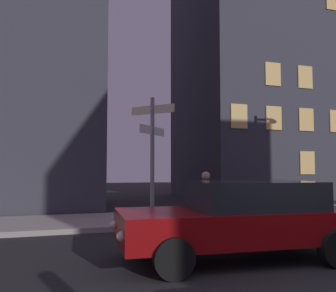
% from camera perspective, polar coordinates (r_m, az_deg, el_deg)
% --- Properties ---
extents(sidewalk_kerb, '(40.00, 3.15, 0.14)m').
position_cam_1_polar(sidewalk_kerb, '(11.94, 0.92, -11.40)').
color(sidewalk_kerb, '#9E9991').
rests_on(sidewalk_kerb, ground_plane).
extents(signpost, '(1.02, 1.02, 3.60)m').
position_cam_1_polar(signpost, '(10.32, -2.50, -0.40)').
color(signpost, gray).
rests_on(signpost, sidewalk_kerb).
extents(car_side_parked, '(4.56, 2.24, 1.44)m').
position_cam_1_polar(car_side_parked, '(6.94, 11.55, -11.05)').
color(car_side_parked, maroon).
rests_on(car_side_parked, ground_plane).
extents(cyclist, '(1.82, 0.36, 1.61)m').
position_cam_1_polar(cyclist, '(9.20, 5.78, -9.44)').
color(cyclist, black).
rests_on(cyclist, ground_plane).
extents(building_right_block, '(9.91, 7.63, 16.59)m').
position_cam_1_polar(building_right_block, '(24.04, 15.01, 12.43)').
color(building_right_block, '#383842').
rests_on(building_right_block, ground_plane).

